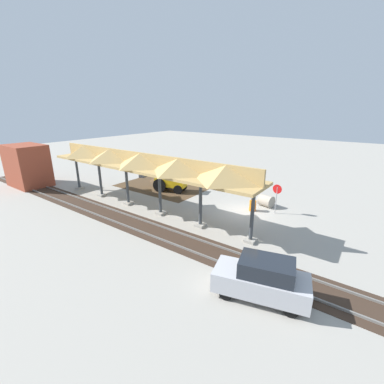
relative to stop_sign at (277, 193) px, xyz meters
The scene contains 11 objects.
ground_plane 3.15m from the stop_sign, 30.17° to the left, with size 120.00×120.00×0.00m, color #9E998E.
dirt_work_zone 12.94m from the stop_sign, ahead, with size 9.72×7.00×0.01m, color #4C3823.
platform_canopy 11.37m from the stop_sign, 31.00° to the left, with size 20.92×3.20×4.90m.
rail_tracks 8.78m from the stop_sign, 74.89° to the left, with size 60.00×2.58×0.15m.
stop_sign is the anchor object (origin of this frame).
backhoe 11.11m from the stop_sign, ahead, with size 5.27×2.56×2.82m.
dirt_mound 14.85m from the stop_sign, ahead, with size 4.10×4.10×1.46m, color #4C3823.
concrete_pipe 2.07m from the stop_sign, 42.77° to the right, with size 1.41×1.30×1.03m.
brick_utility_building 26.43m from the stop_sign, 17.99° to the left, with size 4.64×3.21×4.56m, color brown.
distant_parked_car 10.69m from the stop_sign, 105.42° to the left, with size 4.50×2.74×1.98m.
traffic_barrel 2.27m from the stop_sign, 18.62° to the left, with size 0.56×0.56×0.90m, color orange.
Camera 1 is at (-8.26, 18.73, 8.28)m, focal length 24.00 mm.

